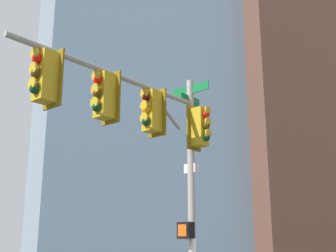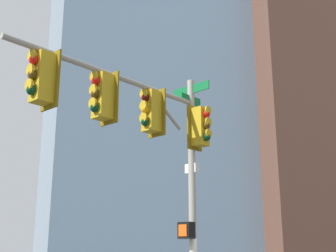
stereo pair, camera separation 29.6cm
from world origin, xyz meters
name	(u,v)px [view 1 (the left image)]	position (x,y,z in m)	size (l,w,h in m)	color
signal_pole_assembly	(148,131)	(1.71, 0.62, 4.88)	(5.07, 3.21, 6.59)	#9E998C
building_brick_nearside	(290,75)	(-28.75, -35.98, 23.93)	(18.64, 16.60, 47.86)	brown
building_brick_midblock	(198,123)	(-21.61, -49.50, 20.39)	(22.43, 15.61, 40.79)	brown
building_glass_tower	(140,51)	(-11.92, -48.01, 29.93)	(27.28, 33.97, 59.86)	#7A99B2
building_brick_farside	(263,147)	(-32.10, -48.81, 17.35)	(19.20, 18.99, 34.70)	brown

